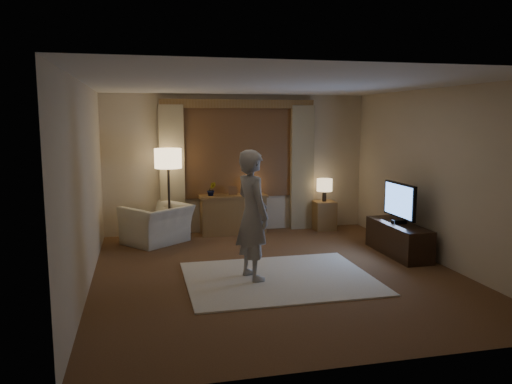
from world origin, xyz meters
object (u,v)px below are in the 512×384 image
object	(u,v)px
armchair	(157,224)
side_table	(324,215)
person	(252,215)
sideboard	(233,215)
tv_stand	(398,239)

from	to	relation	value
armchair	side_table	size ratio (longest dim) A/B	1.83
armchair	person	bearing A→B (deg)	78.43
armchair	side_table	distance (m)	3.23
side_table	person	bearing A→B (deg)	-127.35
sideboard	person	world-z (taller)	person
sideboard	armchair	bearing A→B (deg)	-164.23
side_table	person	size ratio (longest dim) A/B	0.32
sideboard	side_table	xyz separation A→B (m)	(1.79, -0.05, -0.07)
side_table	person	distance (m)	3.41
sideboard	side_table	size ratio (longest dim) A/B	2.14
sideboard	armchair	distance (m)	1.47
sideboard	tv_stand	size ratio (longest dim) A/B	0.86
armchair	side_table	xyz separation A→B (m)	(3.21, 0.35, -0.05)
tv_stand	armchair	bearing A→B (deg)	156.39
armchair	tv_stand	world-z (taller)	armchair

